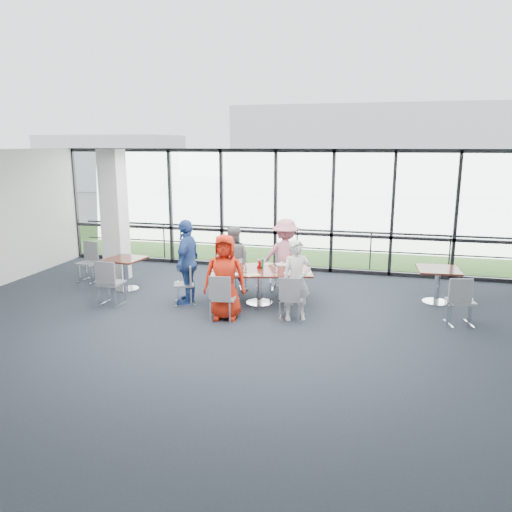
% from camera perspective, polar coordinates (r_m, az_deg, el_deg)
% --- Properties ---
extents(floor, '(12.00, 10.00, 0.02)m').
position_cam_1_polar(floor, '(8.98, -4.55, -9.05)').
color(floor, '#212731').
rests_on(floor, ground).
extents(ceiling, '(12.00, 10.00, 0.04)m').
position_cam_1_polar(ceiling, '(8.35, -4.93, 11.90)').
color(ceiling, silver).
rests_on(ceiling, ground).
extents(wall_front, '(12.00, 0.10, 3.20)m').
position_cam_1_polar(wall_front, '(4.31, -27.13, -12.04)').
color(wall_front, silver).
rests_on(wall_front, ground).
extents(curtain_wall_back, '(12.00, 0.10, 3.20)m').
position_cam_1_polar(curtain_wall_back, '(13.28, 2.25, 5.26)').
color(curtain_wall_back, white).
rests_on(curtain_wall_back, ground).
extents(structural_column, '(0.50, 0.50, 3.20)m').
position_cam_1_polar(structural_column, '(12.70, -15.86, 4.45)').
color(structural_column, white).
rests_on(structural_column, ground).
extents(apron, '(80.00, 70.00, 0.02)m').
position_cam_1_polar(apron, '(18.40, 5.43, 2.17)').
color(apron, gray).
rests_on(apron, ground).
extents(grass_strip, '(80.00, 5.00, 0.01)m').
position_cam_1_polar(grass_strip, '(16.45, 4.36, 1.05)').
color(grass_strip, '#22521B').
rests_on(grass_strip, ground).
extents(hangar_main, '(24.00, 10.00, 6.00)m').
position_cam_1_polar(hangar_main, '(39.91, 16.33, 11.69)').
color(hangar_main, silver).
rests_on(hangar_main, ground).
extents(hangar_aux, '(10.00, 6.00, 4.00)m').
position_cam_1_polar(hangar_aux, '(41.46, -16.11, 10.34)').
color(hangar_aux, silver).
rests_on(hangar_aux, ground).
extents(guard_rail, '(12.00, 0.06, 0.06)m').
position_cam_1_polar(guard_rail, '(14.04, 2.71, 1.11)').
color(guard_rail, '#2D2D33').
rests_on(guard_rail, ground).
extents(main_table, '(2.36, 1.67, 0.75)m').
position_cam_1_polar(main_table, '(10.45, 0.40, -2.10)').
color(main_table, '#3B1B0F').
rests_on(main_table, ground).
extents(side_table_left, '(0.89, 0.89, 0.75)m').
position_cam_1_polar(side_table_left, '(11.86, -14.71, -0.85)').
color(side_table_left, '#3B1B0F').
rests_on(side_table_left, ground).
extents(side_table_right, '(0.89, 0.89, 0.75)m').
position_cam_1_polar(side_table_right, '(11.19, 20.09, -1.96)').
color(side_table_right, '#3B1B0F').
rests_on(side_table_right, ground).
extents(diner_near_left, '(0.89, 0.66, 1.65)m').
position_cam_1_polar(diner_near_left, '(9.54, -3.58, -2.42)').
color(diner_near_left, red).
rests_on(diner_near_left, ground).
extents(diner_near_right, '(0.70, 0.63, 1.56)m').
position_cam_1_polar(diner_near_right, '(9.51, 4.65, -2.77)').
color(diner_near_right, silver).
rests_on(diner_near_right, ground).
extents(diner_far_left, '(0.80, 0.57, 1.52)m').
position_cam_1_polar(diner_far_left, '(11.34, -2.66, -0.33)').
color(diner_far_left, gray).
rests_on(diner_far_left, ground).
extents(diner_far_right, '(1.09, 0.57, 1.69)m').
position_cam_1_polar(diner_far_right, '(11.24, 3.40, -0.02)').
color(diner_far_right, '#CD7587').
rests_on(diner_far_right, ground).
extents(diner_end, '(0.61, 1.07, 1.80)m').
position_cam_1_polar(diner_end, '(10.52, -7.85, -0.68)').
color(diner_end, '#2B4A92').
rests_on(diner_end, ground).
extents(chair_main_nl, '(0.48, 0.48, 0.89)m').
position_cam_1_polar(chair_main_nl, '(9.56, -3.63, -4.79)').
color(chair_main_nl, slate).
rests_on(chair_main_nl, ground).
extents(chair_main_nr, '(0.46, 0.46, 0.86)m').
position_cam_1_polar(chair_main_nr, '(9.57, 4.16, -4.87)').
color(chair_main_nr, slate).
rests_on(chair_main_nr, ground).
extents(chair_main_fl, '(0.54, 0.54, 0.85)m').
position_cam_1_polar(chair_main_fl, '(11.57, -2.65, -1.78)').
color(chair_main_fl, slate).
rests_on(chair_main_fl, ground).
extents(chair_main_fr, '(0.47, 0.47, 0.89)m').
position_cam_1_polar(chair_main_fr, '(11.55, 2.90, -1.71)').
color(chair_main_fr, slate).
rests_on(chair_main_fr, ground).
extents(chair_main_end, '(0.54, 0.54, 0.85)m').
position_cam_1_polar(chair_main_end, '(10.62, -8.20, -3.23)').
color(chair_main_end, slate).
rests_on(chair_main_end, ground).
extents(chair_spare_la, '(0.47, 0.47, 0.95)m').
position_cam_1_polar(chair_spare_la, '(10.85, -16.22, -2.98)').
color(chair_spare_la, slate).
rests_on(chair_spare_la, ground).
extents(chair_spare_lb, '(0.54, 0.54, 0.95)m').
position_cam_1_polar(chair_spare_lb, '(12.84, -18.61, -0.76)').
color(chair_spare_lb, slate).
rests_on(chair_spare_lb, ground).
extents(chair_spare_r, '(0.55, 0.55, 0.92)m').
position_cam_1_polar(chair_spare_r, '(10.03, 22.36, -4.82)').
color(chair_spare_r, slate).
rests_on(chair_spare_r, ground).
extents(plate_nl, '(0.24, 0.24, 0.01)m').
position_cam_1_polar(plate_nl, '(10.01, -2.75, -2.10)').
color(plate_nl, white).
rests_on(plate_nl, main_table).
extents(plate_nr, '(0.27, 0.27, 0.01)m').
position_cam_1_polar(plate_nr, '(10.12, 3.94, -1.96)').
color(plate_nr, white).
rests_on(plate_nr, main_table).
extents(plate_fl, '(0.26, 0.26, 0.01)m').
position_cam_1_polar(plate_fl, '(10.75, -2.53, -1.07)').
color(plate_fl, white).
rests_on(plate_fl, main_table).
extents(plate_fr, '(0.28, 0.28, 0.01)m').
position_cam_1_polar(plate_fr, '(10.84, 2.97, -0.95)').
color(plate_fr, white).
rests_on(plate_fr, main_table).
extents(plate_end, '(0.24, 0.24, 0.01)m').
position_cam_1_polar(plate_end, '(10.40, -4.46, -1.57)').
color(plate_end, white).
rests_on(plate_end, main_table).
extents(tumbler_a, '(0.07, 0.07, 0.13)m').
position_cam_1_polar(tumbler_a, '(10.17, -1.26, -1.51)').
color(tumbler_a, white).
rests_on(tumbler_a, main_table).
extents(tumbler_b, '(0.07, 0.07, 0.15)m').
position_cam_1_polar(tumbler_b, '(10.18, 2.25, -1.46)').
color(tumbler_b, white).
rests_on(tumbler_b, main_table).
extents(tumbler_c, '(0.08, 0.08, 0.15)m').
position_cam_1_polar(tumbler_c, '(10.65, 0.39, -0.80)').
color(tumbler_c, white).
rests_on(tumbler_c, main_table).
extents(tumbler_d, '(0.06, 0.06, 0.13)m').
position_cam_1_polar(tumbler_d, '(10.31, -4.02, -1.36)').
color(tumbler_d, white).
rests_on(tumbler_d, main_table).
extents(menu_a, '(0.35, 0.34, 0.00)m').
position_cam_1_polar(menu_a, '(9.98, -0.40, -2.17)').
color(menu_a, silver).
rests_on(menu_a, main_table).
extents(menu_b, '(0.33, 0.25, 0.00)m').
position_cam_1_polar(menu_b, '(10.15, 5.42, -1.97)').
color(menu_b, silver).
rests_on(menu_b, main_table).
extents(menu_c, '(0.31, 0.34, 0.00)m').
position_cam_1_polar(menu_c, '(10.88, 1.19, -0.92)').
color(menu_c, silver).
rests_on(menu_c, main_table).
extents(condiment_caddy, '(0.10, 0.07, 0.04)m').
position_cam_1_polar(condiment_caddy, '(10.53, 0.42, -1.27)').
color(condiment_caddy, black).
rests_on(condiment_caddy, main_table).
extents(ketchup_bottle, '(0.06, 0.06, 0.18)m').
position_cam_1_polar(ketchup_bottle, '(10.47, 0.39, -0.96)').
color(ketchup_bottle, '#9C0000').
rests_on(ketchup_bottle, main_table).
extents(green_bottle, '(0.05, 0.05, 0.20)m').
position_cam_1_polar(green_bottle, '(10.51, 0.74, -0.85)').
color(green_bottle, '#167034').
rests_on(green_bottle, main_table).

